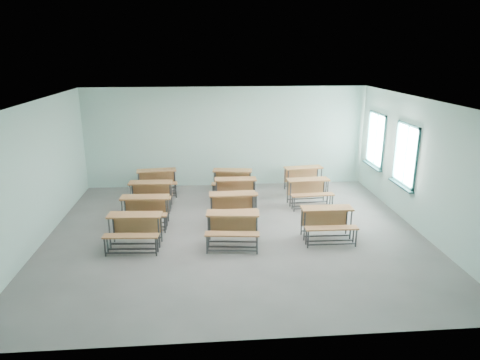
% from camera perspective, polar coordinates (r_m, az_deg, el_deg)
% --- Properties ---
extents(room, '(9.04, 8.04, 3.24)m').
position_cam_1_polar(room, '(9.98, -0.17, 1.34)').
color(room, gray).
rests_on(room, ground).
extents(desk_unit_r0c0, '(1.25, 0.89, 0.75)m').
position_cam_1_polar(desk_unit_r0c0, '(9.91, -13.90, -5.99)').
color(desk_unit_r0c0, '#A2683A').
rests_on(desk_unit_r0c0, ground).
extents(desk_unit_r0c1, '(1.28, 0.92, 0.75)m').
position_cam_1_polar(desk_unit_r0c1, '(9.73, -0.98, -5.93)').
color(desk_unit_r0c1, '#A2683A').
rests_on(desk_unit_r0c1, ground).
extents(desk_unit_r0c2, '(1.21, 0.83, 0.75)m').
position_cam_1_polar(desk_unit_r0c2, '(10.23, 11.59, -5.10)').
color(desk_unit_r0c2, '#A2683A').
rests_on(desk_unit_r0c2, ground).
extents(desk_unit_r1c0, '(1.23, 0.85, 0.75)m').
position_cam_1_polar(desk_unit_r1c0, '(11.02, -12.61, -3.55)').
color(desk_unit_r1c0, '#A2683A').
rests_on(desk_unit_r1c0, ground).
extents(desk_unit_r1c1, '(1.21, 0.82, 0.75)m').
position_cam_1_polar(desk_unit_r1c1, '(11.00, -0.96, -3.16)').
color(desk_unit_r1c1, '#A2683A').
rests_on(desk_unit_r1c1, ground).
extents(desk_unit_r2c0, '(1.22, 0.84, 0.75)m').
position_cam_1_polar(desk_unit_r2c0, '(12.20, -11.86, -1.49)').
color(desk_unit_r2c0, '#A2683A').
rests_on(desk_unit_r2c0, ground).
extents(desk_unit_r2c1, '(1.21, 0.82, 0.75)m').
position_cam_1_polar(desk_unit_r2c1, '(12.25, -0.58, -1.04)').
color(desk_unit_r2c1, '#A2683A').
rests_on(desk_unit_r2c1, ground).
extents(desk_unit_r2c2, '(1.25, 0.88, 0.75)m').
position_cam_1_polar(desk_unit_r2c2, '(12.36, 9.16, -1.10)').
color(desk_unit_r2c2, '#A2683A').
rests_on(desk_unit_r2c2, ground).
extents(desk_unit_r3c0, '(1.28, 0.94, 0.75)m').
position_cam_1_polar(desk_unit_r3c0, '(13.40, -11.03, 0.22)').
color(desk_unit_r3c0, '#A2683A').
rests_on(desk_unit_r3c0, ground).
extents(desk_unit_r3c1, '(1.30, 0.96, 0.75)m').
position_cam_1_polar(desk_unit_r3c1, '(13.16, -1.04, 0.22)').
color(desk_unit_r3c1, '#A2683A').
rests_on(desk_unit_r3c1, ground).
extents(desk_unit_r3c2, '(1.30, 0.96, 0.75)m').
position_cam_1_polar(desk_unit_r3c2, '(13.61, 8.58, 0.61)').
color(desk_unit_r3c2, '#A2683A').
rests_on(desk_unit_r3c2, ground).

